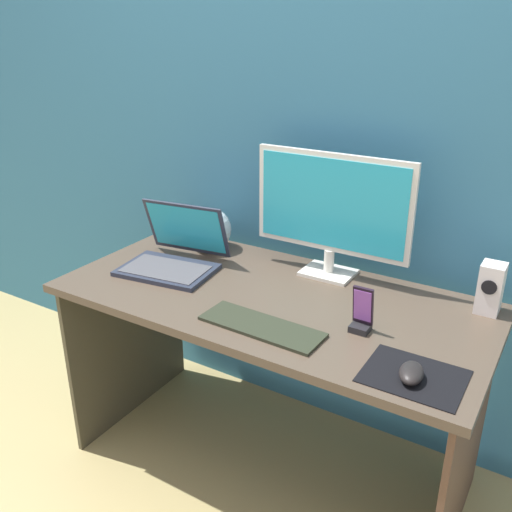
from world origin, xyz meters
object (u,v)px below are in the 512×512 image
object	(u,v)px
fishbowl	(210,229)
mouse	(411,373)
phone_in_dock	(362,316)
speaker_right	(490,288)
keyboard_external	(262,326)
monitor	(332,209)
laptop	(174,255)

from	to	relation	value
fishbowl	mouse	distance (m)	1.05
phone_in_dock	speaker_right	bearing A→B (deg)	46.93
keyboard_external	phone_in_dock	size ratio (longest dim) A/B	2.69
monitor	speaker_right	bearing A→B (deg)	0.19
phone_in_dock	mouse	bearing A→B (deg)	-39.92
monitor	mouse	xyz separation A→B (m)	(0.44, -0.47, -0.22)
speaker_right	phone_in_dock	distance (m)	0.43
speaker_right	keyboard_external	world-z (taller)	speaker_right
keyboard_external	phone_in_dock	xyz separation A→B (m)	(0.25, 0.14, 0.04)
monitor	phone_in_dock	size ratio (longest dim) A/B	4.04
laptop	mouse	bearing A→B (deg)	-14.10
mouse	phone_in_dock	size ratio (longest dim) A/B	0.72
monitor	mouse	world-z (taller)	monitor
monitor	laptop	bearing A→B (deg)	-155.02
monitor	laptop	distance (m)	0.59
monitor	laptop	size ratio (longest dim) A/B	1.55
speaker_right	mouse	size ratio (longest dim) A/B	1.60
speaker_right	monitor	bearing A→B (deg)	-179.81
fishbowl	mouse	world-z (taller)	fishbowl
fishbowl	keyboard_external	world-z (taller)	fishbowl
mouse	monitor	bearing A→B (deg)	122.35
fishbowl	mouse	xyz separation A→B (m)	(0.94, -0.46, -0.06)
speaker_right	fishbowl	world-z (taller)	fishbowl
speaker_right	keyboard_external	distance (m)	0.71
mouse	phone_in_dock	world-z (taller)	phone_in_dock
speaker_right	keyboard_external	size ratio (longest dim) A/B	0.43
monitor	mouse	bearing A→B (deg)	-46.96
speaker_right	fishbowl	xyz separation A→B (m)	(-1.04, -0.02, -0.00)
monitor	fishbowl	distance (m)	0.53
mouse	phone_in_dock	xyz separation A→B (m)	(-0.20, 0.17, 0.03)
laptop	keyboard_external	distance (m)	0.54
speaker_right	phone_in_dock	world-z (taller)	speaker_right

